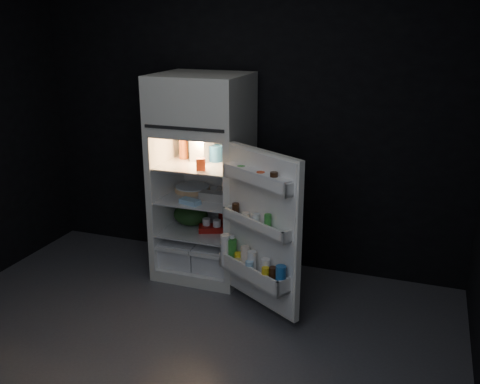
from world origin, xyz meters
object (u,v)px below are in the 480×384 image
at_px(refrigerator, 204,170).
at_px(egg_carton, 215,196).
at_px(fridge_door, 260,233).
at_px(milk_jug, 202,147).
at_px(yogurt_tray, 213,228).

bearing_deg(refrigerator, egg_carton, -34.81).
distance_m(refrigerator, fridge_door, 0.94).
bearing_deg(milk_jug, egg_carton, -24.70).
bearing_deg(fridge_door, egg_carton, 139.51).
xyz_separation_m(refrigerator, fridge_door, (0.70, -0.57, -0.28)).
bearing_deg(yogurt_tray, egg_carton, -53.28).
bearing_deg(refrigerator, milk_jug, 130.26).
bearing_deg(egg_carton, refrigerator, 145.54).
xyz_separation_m(egg_carton, yogurt_tray, (-0.04, 0.02, -0.31)).
bearing_deg(fridge_door, refrigerator, 140.65).
bearing_deg(refrigerator, fridge_door, -39.35).
bearing_deg(fridge_door, milk_jug, 140.16).
relative_size(egg_carton, yogurt_tray, 1.12).
height_order(milk_jug, yogurt_tray, milk_jug).
xyz_separation_m(milk_jug, egg_carton, (0.18, -0.14, -0.38)).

